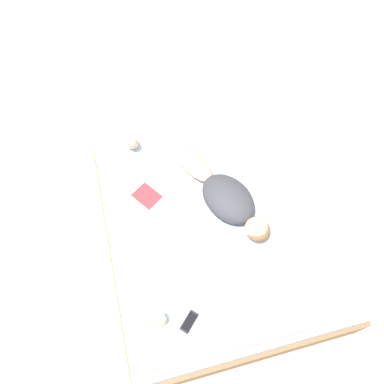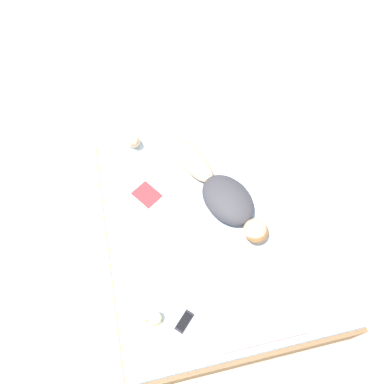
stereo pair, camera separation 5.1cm
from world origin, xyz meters
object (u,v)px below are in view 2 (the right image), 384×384
(person, at_px, (221,192))
(cell_phone, at_px, (184,322))
(coffee_mug, at_px, (155,319))
(open_magazine, at_px, (158,185))

(person, height_order, cell_phone, person)
(coffee_mug, relative_size, cell_phone, 0.73)
(person, height_order, open_magazine, person)
(coffee_mug, distance_m, cell_phone, 0.21)
(open_magazine, relative_size, cell_phone, 3.75)
(open_magazine, relative_size, coffee_mug, 5.12)
(person, xyz_separation_m, open_magazine, (0.49, -0.22, -0.09))
(open_magazine, height_order, cell_phone, same)
(person, relative_size, open_magazine, 1.97)
(person, xyz_separation_m, cell_phone, (0.50, 0.91, -0.08))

